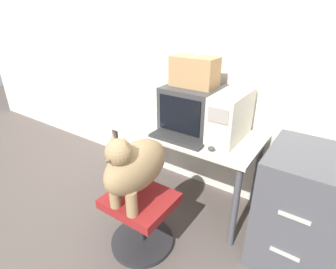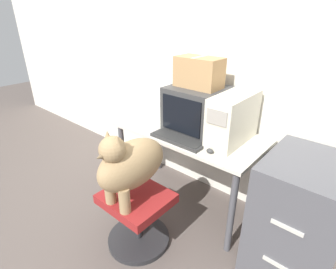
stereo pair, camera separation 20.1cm
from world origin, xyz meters
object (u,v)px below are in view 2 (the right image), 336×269
at_px(crt_monitor, 197,109).
at_px(filing_cabinet, 298,218).
at_px(pc_tower, 233,119).
at_px(keyboard, 178,139).
at_px(office_chair, 137,216).
at_px(dog, 130,164).
at_px(cardboard_box, 199,72).

distance_m(crt_monitor, filing_cabinet, 1.10).
distance_m(pc_tower, filing_cabinet, 0.81).
xyz_separation_m(pc_tower, keyboard, (-0.32, -0.27, -0.18)).
bearing_deg(filing_cabinet, pc_tower, 167.32).
height_order(keyboard, office_chair, keyboard).
bearing_deg(dog, crt_monitor, 89.12).
bearing_deg(cardboard_box, crt_monitor, -90.00).
height_order(keyboard, dog, dog).
xyz_separation_m(dog, filing_cabinet, (0.98, 0.59, -0.31)).
distance_m(keyboard, dog, 0.47).
distance_m(crt_monitor, cardboard_box, 0.30).
height_order(office_chair, cardboard_box, cardboard_box).
bearing_deg(office_chair, keyboard, 84.35).
bearing_deg(cardboard_box, office_chair, -90.92).
xyz_separation_m(dog, cardboard_box, (0.01, 0.76, 0.50)).
bearing_deg(cardboard_box, filing_cabinet, -9.83).
relative_size(dog, filing_cabinet, 0.65).
relative_size(pc_tower, office_chair, 1.02).
bearing_deg(cardboard_box, dog, -90.87).
bearing_deg(crt_monitor, pc_tower, -4.12).
xyz_separation_m(pc_tower, office_chair, (-0.36, -0.70, -0.69)).
height_order(crt_monitor, cardboard_box, cardboard_box).
relative_size(filing_cabinet, cardboard_box, 2.33).
bearing_deg(dog, pc_tower, 63.60).
bearing_deg(pc_tower, office_chair, -117.62).
bearing_deg(pc_tower, cardboard_box, 175.25).
height_order(crt_monitor, keyboard, crt_monitor).
xyz_separation_m(office_chair, dog, (0.00, -0.04, 0.48)).
distance_m(crt_monitor, office_chair, 0.99).
relative_size(keyboard, cardboard_box, 1.25).
xyz_separation_m(keyboard, filing_cabinet, (0.94, 0.13, -0.33)).
bearing_deg(filing_cabinet, cardboard_box, 170.17).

